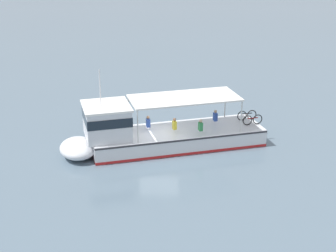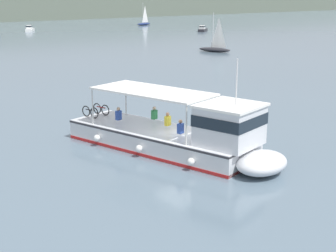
# 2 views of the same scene
# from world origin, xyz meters

# --- Properties ---
(ground_plane) EXTENTS (400.00, 400.00, 0.00)m
(ground_plane) POSITION_xyz_m (0.00, 0.00, 0.00)
(ground_plane) COLOR slate
(ferry_main) EXTENTS (6.36, 13.07, 5.32)m
(ferry_main) POSITION_xyz_m (-0.29, -0.39, 1.02)
(ferry_main) COLOR silver
(ferry_main) RESTS_ON ground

